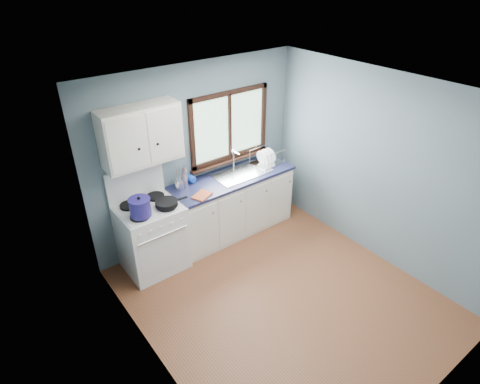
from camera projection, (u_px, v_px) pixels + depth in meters
floor at (281, 297)px, 4.92m from camera, size 3.20×3.60×0.02m
ceiling at (296, 95)px, 3.65m from camera, size 3.20×3.60×0.02m
wall_back at (197, 154)px, 5.52m from camera, size 3.20×0.02×2.50m
wall_front at (452, 314)px, 3.04m from camera, size 3.20×0.02×2.50m
wall_left at (150, 273)px, 3.44m from camera, size 0.02×3.60×2.50m
wall_right at (379, 169)px, 5.13m from camera, size 0.02×3.60×2.50m
gas_range at (152, 235)px, 5.17m from camera, size 0.76×0.69×1.36m
base_cabinets at (232, 207)px, 5.91m from camera, size 1.85×0.60×0.88m
countertop at (232, 178)px, 5.67m from camera, size 1.89×0.64×0.04m
sink at (242, 177)px, 5.78m from camera, size 0.84×0.46×0.44m
window at (230, 131)px, 5.66m from camera, size 1.36×0.10×1.03m
upper_cabinets at (141, 135)px, 4.67m from camera, size 0.95×0.35×0.70m
skillet at (167, 203)px, 4.92m from camera, size 0.43×0.30×0.06m
stockpot at (140, 207)px, 4.68m from camera, size 0.33×0.33×0.25m
utensil_crock at (179, 184)px, 5.30m from camera, size 0.15×0.15×0.38m
thermos at (185, 177)px, 5.30m from camera, size 0.09×0.09×0.32m
soap_bottle at (193, 175)px, 5.41m from camera, size 0.12×0.12×0.27m
dish_towel at (202, 196)px, 5.19m from camera, size 0.30×0.26×0.02m
dish_rack at (267, 160)px, 5.99m from camera, size 0.47×0.37×0.23m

